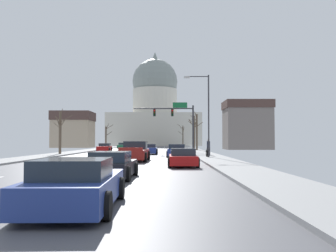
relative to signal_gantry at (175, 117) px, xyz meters
name	(u,v)px	position (x,y,z in m)	size (l,w,h in m)	color
ground	(122,158)	(-5.35, -12.41, -4.76)	(20.00, 180.00, 0.20)	#4F4F54
signal_gantry	(175,117)	(0.00, 0.00, 0.00)	(7.91, 0.41, 6.53)	#28282D
street_lamp_right	(204,108)	(2.52, -12.84, 0.03)	(2.44, 0.24, 7.84)	#333338
capitol_building	(154,112)	(-5.35, 71.22, 6.09)	(28.92, 22.85, 30.79)	beige
sedan_near_00	(148,149)	(-3.33, -3.16, -4.19)	(1.99, 4.29, 1.25)	navy
sedan_near_01	(176,151)	(-0.17, -10.39, -4.16)	(2.09, 4.30, 1.31)	navy
pickup_truck_near_02	(134,152)	(-3.79, -17.45, -4.05)	(2.38, 5.44, 1.63)	maroon
sedan_near_03	(182,158)	(-0.08, -23.59, -4.22)	(1.98, 4.23, 1.19)	#B71414
sedan_near_04	(111,166)	(-3.57, -31.07, -4.20)	(2.09, 4.26, 1.22)	black
sedan_near_05	(75,185)	(-3.35, -38.30, -4.19)	(2.18, 4.67, 1.27)	navy
sedan_oncoming_00	(104,148)	(-10.48, 6.46, -4.18)	(2.01, 4.25, 1.26)	#B71414
sedan_oncoming_01	(134,147)	(-7.01, 17.02, -4.22)	(2.11, 4.66, 1.18)	#6B6056
sedan_oncoming_02	(122,146)	(-10.52, 28.56, -4.22)	(2.18, 4.41, 1.19)	#1E7247
sedan_oncoming_03	(127,145)	(-10.77, 41.18, -4.20)	(2.23, 4.59, 1.21)	silver
flank_building_00	(72,129)	(-23.02, 36.61, -0.57)	(8.84, 8.41, 8.29)	tan
flank_building_01	(246,125)	(13.64, 19.75, -0.23)	(8.51, 7.23, 8.99)	slate
bare_tree_00	(193,132)	(3.61, 17.23, -1.54)	(1.65, 1.33, 6.31)	#4C3D2D
bare_tree_01	(59,131)	(-13.62, -5.23, -2.02)	(2.41, 2.64, 5.24)	brown
bare_tree_02	(196,131)	(3.51, 10.17, -1.58)	(2.31, 1.20, 6.09)	brown
bare_tree_03	(105,136)	(-13.42, 25.02, -2.31)	(1.64, 2.31, 4.94)	#423328
bare_tree_04	(182,135)	(2.45, 38.32, -1.92)	(1.66, 2.99, 5.34)	brown
pedestrian_00	(208,146)	(3.16, -9.74, -3.70)	(0.35, 0.34, 1.69)	black
bicycle_parked	(206,153)	(2.65, -13.09, -4.29)	(0.12, 1.77, 0.85)	black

